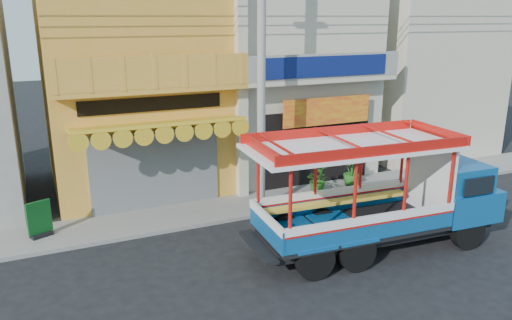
{
  "coord_description": "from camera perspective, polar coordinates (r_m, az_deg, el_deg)",
  "views": [
    {
      "loc": [
        -7.43,
        -10.49,
        6.17
      ],
      "look_at": [
        -1.54,
        2.5,
        2.08
      ],
      "focal_mm": 35.0,
      "sensor_mm": 36.0,
      "label": 1
    }
  ],
  "objects": [
    {
      "name": "shophouse_right",
      "position": [
        20.82,
        2.71,
        10.3
      ],
      "size": [
        6.0,
        6.75,
        8.24
      ],
      "color": "beige",
      "rests_on": "ground"
    },
    {
      "name": "ground",
      "position": [
        14.26,
        9.99,
        -9.9
      ],
      "size": [
        90.0,
        90.0,
        0.0
      ],
      "primitive_type": "plane",
      "color": "black",
      "rests_on": "ground"
    },
    {
      "name": "party_pilaster",
      "position": [
        16.77,
        -1.65,
        8.56
      ],
      "size": [
        0.35,
        0.3,
        8.0
      ],
      "primitive_type": "cube",
      "color": "beige",
      "rests_on": "ground"
    },
    {
      "name": "utility_pole",
      "position": [
        15.32,
        1.14,
        11.74
      ],
      "size": [
        28.0,
        0.26,
        9.0
      ],
      "color": "gray",
      "rests_on": "ground"
    },
    {
      "name": "songthaew_truck",
      "position": [
        14.12,
        15.43,
        -3.55
      ],
      "size": [
        7.18,
        2.74,
        3.29
      ],
      "color": "black",
      "rests_on": "ground"
    },
    {
      "name": "filler_building_right",
      "position": [
        24.85,
        17.41,
        9.81
      ],
      "size": [
        6.0,
        6.0,
        7.6
      ],
      "primitive_type": "cube",
      "color": "beige",
      "rests_on": "ground"
    },
    {
      "name": "sidewalk",
      "position": [
        17.39,
        2.59,
        -4.58
      ],
      "size": [
        30.0,
        2.0,
        0.12
      ],
      "primitive_type": "cube",
      "color": "slate",
      "rests_on": "ground"
    },
    {
      "name": "green_sign",
      "position": [
        15.57,
        -23.49,
        -6.5
      ],
      "size": [
        0.67,
        0.52,
        1.06
      ],
      "color": "black",
      "rests_on": "sidewalk"
    },
    {
      "name": "shophouse_left",
      "position": [
        18.88,
        -13.96,
        9.27
      ],
      "size": [
        6.0,
        7.5,
        8.24
      ],
      "color": "gold",
      "rests_on": "ground"
    },
    {
      "name": "potted_plant_c",
      "position": [
        18.86,
        10.86,
        -1.28
      ],
      "size": [
        0.82,
        0.82,
        1.08
      ],
      "primitive_type": "imported",
      "rotation": [
        0.0,
        0.0,
        4.22
      ],
      "color": "#22601B",
      "rests_on": "sidewalk"
    },
    {
      "name": "potted_plant_a",
      "position": [
        17.9,
        6.98,
        -2.25
      ],
      "size": [
        1.07,
        1.12,
        0.96
      ],
      "primitive_type": "imported",
      "rotation": [
        0.0,
        0.0,
        1.07
      ],
      "color": "#22601B",
      "rests_on": "sidewalk"
    }
  ]
}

